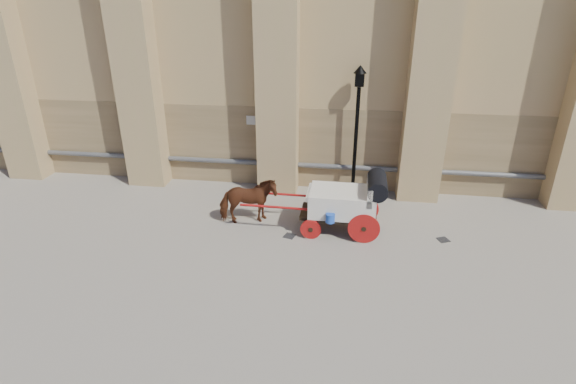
# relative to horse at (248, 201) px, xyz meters

# --- Properties ---
(ground) EXTENTS (90.00, 90.00, 0.00)m
(ground) POSITION_rel_horse_xyz_m (1.53, -0.86, -0.76)
(ground) COLOR gray
(ground) RESTS_ON ground
(horse) EXTENTS (1.95, 1.30, 1.51)m
(horse) POSITION_rel_horse_xyz_m (0.00, 0.00, 0.00)
(horse) COLOR #5D2D19
(horse) RESTS_ON ground
(carriage) EXTENTS (4.35, 1.55, 1.90)m
(carriage) POSITION_rel_horse_xyz_m (3.09, -0.10, 0.27)
(carriage) COLOR black
(carriage) RESTS_ON ground
(street_lamp) EXTENTS (0.43, 0.43, 4.59)m
(street_lamp) POSITION_rel_horse_xyz_m (3.27, 2.70, 1.70)
(street_lamp) COLOR black
(street_lamp) RESTS_ON ground
(drain_grate_near) EXTENTS (0.40, 0.40, 0.01)m
(drain_grate_near) POSITION_rel_horse_xyz_m (1.41, -0.68, -0.75)
(drain_grate_near) COLOR black
(drain_grate_near) RESTS_ON ground
(drain_grate_far) EXTENTS (0.42, 0.42, 0.01)m
(drain_grate_far) POSITION_rel_horse_xyz_m (6.00, -0.27, -0.75)
(drain_grate_far) COLOR black
(drain_grate_far) RESTS_ON ground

